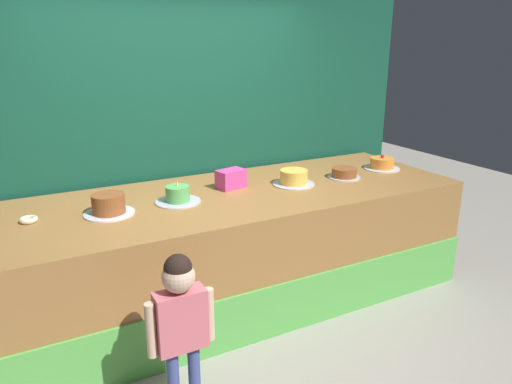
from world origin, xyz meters
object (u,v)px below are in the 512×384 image
object	(u,v)px
cake_center_left	(178,195)
cake_right	(344,173)
donut	(29,220)
cake_far_right	(382,164)
pink_box	(231,179)
child_figure	(181,315)
cake_center_right	(294,178)
cake_left	(109,205)

from	to	relation	value
cake_center_left	cake_right	size ratio (longest dim) A/B	1.17
cake_center_left	donut	bearing A→B (deg)	175.85
donut	cake_right	xyz separation A→B (m)	(2.59, -0.12, 0.02)
donut	cake_far_right	world-z (taller)	cake_far_right
cake_right	cake_far_right	world-z (taller)	cake_far_right
pink_box	donut	distance (m)	1.56
pink_box	donut	size ratio (longest dim) A/B	1.89
donut	cake_far_right	size ratio (longest dim) A/B	0.35
pink_box	donut	world-z (taller)	pink_box
child_figure	cake_center_left	distance (m)	1.19
pink_box	cake_center_left	bearing A→B (deg)	-163.71
pink_box	cake_center_right	size ratio (longest dim) A/B	0.64
child_figure	cake_far_right	distance (m)	2.71
cake_left	donut	bearing A→B (deg)	169.82
pink_box	cake_center_right	world-z (taller)	cake_center_right
child_figure	cake_right	xyz separation A→B (m)	(1.93, 1.04, 0.32)
cake_left	cake_center_right	size ratio (longest dim) A/B	0.99
child_figure	cake_center_left	world-z (taller)	cake_center_left
cake_left	cake_center_right	xyz separation A→B (m)	(1.56, 0.01, -0.01)
child_figure	cake_left	world-z (taller)	cake_left
child_figure	donut	size ratio (longest dim) A/B	8.53
cake_center_right	cake_right	size ratio (longest dim) A/B	1.22
donut	cake_far_right	distance (m)	3.11
cake_left	cake_right	size ratio (longest dim) A/B	1.20
pink_box	donut	xyz separation A→B (m)	(-1.56, -0.08, -0.06)
pink_box	cake_center_left	distance (m)	0.54
child_figure	pink_box	world-z (taller)	pink_box
cake_right	child_figure	bearing A→B (deg)	-151.70
cake_center_left	cake_center_right	world-z (taller)	cake_center_left
pink_box	cake_left	world-z (taller)	pink_box
cake_center_right	donut	bearing A→B (deg)	177.57
cake_right	pink_box	bearing A→B (deg)	169.33
child_figure	cake_left	xyz separation A→B (m)	(-0.14, 1.07, 0.34)
donut	cake_center_right	size ratio (longest dim) A/B	0.34
cake_center_left	child_figure	bearing A→B (deg)	-109.16
cake_left	child_figure	bearing A→B (deg)	-82.42
cake_center_left	cake_right	bearing A→B (deg)	-1.61
cake_left	cake_right	distance (m)	2.07
cake_left	cake_far_right	distance (m)	2.59
donut	cake_center_left	xyz separation A→B (m)	(1.04, -0.08, 0.04)
donut	cake_left	world-z (taller)	cake_left
donut	cake_center_left	distance (m)	1.04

